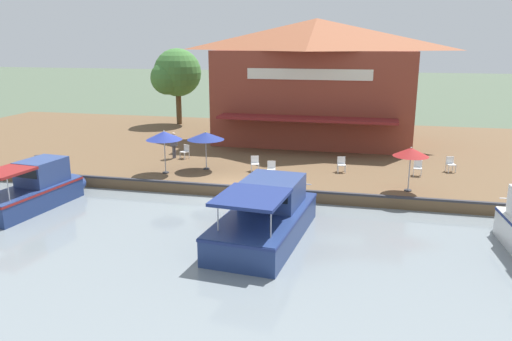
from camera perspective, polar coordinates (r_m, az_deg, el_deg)
ground_plane at (r=25.37m, az=-2.92°, el=-3.26°), size 220.00×220.00×0.00m
quay_deck at (r=35.64m, az=1.96°, el=2.50°), size 22.00×56.00×0.60m
quay_edge_fender at (r=25.27m, az=-2.87°, el=-1.79°), size 0.20×50.40×0.10m
waterfront_restaurant at (r=36.85m, az=6.78°, el=10.24°), size 9.65×14.28×8.71m
patio_umbrella_by_entrance at (r=25.25m, az=17.29°, el=2.02°), size 1.72×1.72×2.22m
patio_umbrella_mid_patio_left at (r=28.46m, az=-5.78°, el=3.95°), size 2.11×2.11×2.20m
patio_umbrella_back_row at (r=27.90m, az=-10.47°, el=3.95°), size 1.99×1.99×2.41m
cafe_chair_beside_entrance at (r=28.69m, az=18.00°, el=0.38°), size 0.48×0.48×0.85m
cafe_chair_facing_river at (r=30.16m, az=21.35°, el=0.76°), size 0.54×0.54×0.85m
cafe_chair_back_row_seat at (r=27.07m, az=1.76°, el=0.28°), size 0.49×0.49×0.85m
cafe_chair_far_corner_seat at (r=28.24m, az=-0.13°, el=0.89°), size 0.55×0.55×0.85m
cafe_chair_mid_patio at (r=31.64m, az=-8.09°, el=2.24°), size 0.58×0.58×0.85m
cafe_chair_under_first_umbrella at (r=28.45m, az=9.74°, el=0.78°), size 0.51×0.51×0.85m
person_near_entrance at (r=31.65m, az=-9.39°, el=3.22°), size 0.47×0.47×1.65m
motorboat_fourth_along at (r=20.57m, az=1.60°, el=-4.94°), size 7.88×3.47×2.29m
motorboat_far_downstream at (r=26.13m, az=-23.51°, el=-1.95°), size 6.27×2.58×2.19m
mooring_post at (r=30.41m, az=-23.71°, el=0.70°), size 0.22×0.22×1.00m
tree_upstream_bank at (r=44.45m, az=-9.25°, el=10.83°), size 4.32×4.11×6.56m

